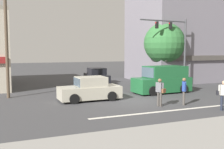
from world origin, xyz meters
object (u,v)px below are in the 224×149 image
object	(u,v)px
utility_pole_far_right	(164,41)
sedan_crossing_leftbound	(96,76)
van_crossing_rightbound	(163,80)
utility_pole_near_left	(6,35)
traffic_light_mast	(177,41)
pedestrian_far_side	(184,90)
sedan_parked_curbside	(90,90)
street_tree	(164,43)
pedestrian_foreground_with_bag	(223,93)
pedestrian_mid_crossing	(160,91)

from	to	relation	value
utility_pole_far_right	sedan_crossing_leftbound	size ratio (longest dim) A/B	2.04
sedan_crossing_leftbound	van_crossing_rightbound	distance (m)	8.26
utility_pole_near_left	traffic_light_mast	xyz separation A→B (m)	(14.33, 0.24, -0.20)
pedestrian_far_side	sedan_parked_curbside	bearing A→B (deg)	142.88
street_tree	sedan_crossing_leftbound	size ratio (longest dim) A/B	1.44
street_tree	pedestrian_foreground_with_bag	xyz separation A→B (m)	(-3.14, -10.60, -3.09)
traffic_light_mast	van_crossing_rightbound	world-z (taller)	traffic_light_mast
utility_pole_near_left	utility_pole_far_right	bearing A→B (deg)	17.27
utility_pole_near_left	pedestrian_mid_crossing	xyz separation A→B (m)	(8.32, -6.47, -3.42)
street_tree	sedan_parked_curbside	size ratio (longest dim) A/B	1.46
sedan_parked_curbside	pedestrian_far_side	distance (m)	6.10
street_tree	utility_pole_far_right	distance (m)	3.73
utility_pole_far_right	pedestrian_far_side	bearing A→B (deg)	-118.05
utility_pole_near_left	utility_pole_far_right	distance (m)	16.90
utility_pole_near_left	sedan_crossing_leftbound	world-z (taller)	utility_pole_near_left
utility_pole_far_right	pedestrian_mid_crossing	xyz separation A→B (m)	(-7.81, -11.48, -3.46)
utility_pole_far_right	pedestrian_far_side	world-z (taller)	utility_pole_far_right
pedestrian_mid_crossing	traffic_light_mast	bearing A→B (deg)	48.16
traffic_light_mast	sedan_crossing_leftbound	size ratio (longest dim) A/B	1.49
utility_pole_near_left	traffic_light_mast	bearing A→B (deg)	0.96
street_tree	sedan_crossing_leftbound	world-z (taller)	street_tree
sedan_crossing_leftbound	pedestrian_foreground_with_bag	distance (m)	14.52
van_crossing_rightbound	pedestrian_foreground_with_bag	size ratio (longest dim) A/B	2.80
pedestrian_mid_crossing	pedestrian_far_side	bearing A→B (deg)	-6.86
sedan_parked_curbside	pedestrian_foreground_with_bag	size ratio (longest dim) A/B	2.47
utility_pole_near_left	pedestrian_mid_crossing	distance (m)	11.08
traffic_light_mast	van_crossing_rightbound	distance (m)	4.95
pedestrian_mid_crossing	pedestrian_foreground_with_bag	bearing A→B (deg)	-39.98
traffic_light_mast	sedan_parked_curbside	bearing A→B (deg)	-160.82
traffic_light_mast	sedan_parked_curbside	world-z (taller)	traffic_light_mast
sedan_parked_curbside	traffic_light_mast	bearing A→B (deg)	19.18
utility_pole_near_left	sedan_parked_curbside	bearing A→B (deg)	-30.54
van_crossing_rightbound	pedestrian_foreground_with_bag	distance (m)	6.58
sedan_crossing_leftbound	van_crossing_rightbound	world-z (taller)	van_crossing_rightbound
pedestrian_far_side	pedestrian_mid_crossing	bearing A→B (deg)	173.14
pedestrian_foreground_with_bag	pedestrian_far_side	world-z (taller)	same
utility_pole_near_left	sedan_parked_curbside	xyz separation A→B (m)	(5.06, -2.98, -3.66)
street_tree	pedestrian_foreground_with_bag	world-z (taller)	street_tree
utility_pole_far_right	sedan_crossing_leftbound	bearing A→B (deg)	175.70
utility_pole_near_left	traffic_light_mast	world-z (taller)	utility_pole_near_left
utility_pole_near_left	van_crossing_rightbound	distance (m)	12.04
sedan_parked_curbside	van_crossing_rightbound	world-z (taller)	van_crossing_rightbound
utility_pole_far_right	utility_pole_near_left	bearing A→B (deg)	-162.73
traffic_light_mast	pedestrian_mid_crossing	size ratio (longest dim) A/B	3.71
sedan_parked_curbside	pedestrian_mid_crossing	size ratio (longest dim) A/B	2.47
utility_pole_far_right	traffic_light_mast	size ratio (longest dim) A/B	1.37
sedan_parked_curbside	sedan_crossing_leftbound	distance (m)	9.23
utility_pole_near_left	van_crossing_rightbound	xyz separation A→B (m)	(11.36, -2.14, -3.37)
sedan_crossing_leftbound	pedestrian_foreground_with_bag	size ratio (longest dim) A/B	2.50
utility_pole_far_right	sedan_parked_curbside	bearing A→B (deg)	-144.16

